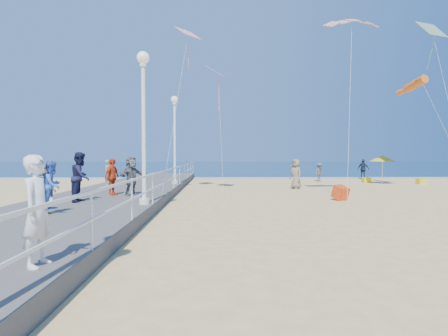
{
  "coord_description": "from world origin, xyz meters",
  "views": [
    {
      "loc": [
        -2.8,
        -12.27,
        2.1
      ],
      "look_at": [
        -2.5,
        2.0,
        1.6
      ],
      "focal_mm": 28.0,
      "sensor_mm": 36.0,
      "label": 1
    }
  ],
  "objects_px": {
    "spectator_6": "(108,173)",
    "beach_chair_left": "(366,180)",
    "spectator_3": "(112,177)",
    "beach_walker_c": "(296,174)",
    "toddler_held": "(52,185)",
    "spectator_1": "(47,188)",
    "spectator_5": "(131,176)",
    "beach_chair_right": "(421,181)",
    "beach_umbrella": "(382,158)",
    "woman_holding_toddler": "(38,211)",
    "beach_walker_a": "(320,172)",
    "lamp_post_far": "(175,130)",
    "spectator_7": "(81,177)",
    "beach_walker_b": "(363,169)",
    "box_kite": "(340,194)",
    "lamp_post_mid": "(144,111)"
  },
  "relations": [
    {
      "from": "spectator_6",
      "to": "beach_chair_left",
      "type": "relative_size",
      "value": 2.67
    },
    {
      "from": "spectator_3",
      "to": "beach_walker_c",
      "type": "distance_m",
      "value": 11.74
    },
    {
      "from": "toddler_held",
      "to": "spectator_1",
      "type": "distance_m",
      "value": 5.11
    },
    {
      "from": "spectator_5",
      "to": "spectator_6",
      "type": "bearing_deg",
      "value": 58.23
    },
    {
      "from": "toddler_held",
      "to": "beach_chair_right",
      "type": "relative_size",
      "value": 1.4
    },
    {
      "from": "spectator_1",
      "to": "toddler_held",
      "type": "bearing_deg",
      "value": -155.46
    },
    {
      "from": "spectator_3",
      "to": "beach_umbrella",
      "type": "distance_m",
      "value": 20.03
    },
    {
      "from": "woman_holding_toddler",
      "to": "beach_walker_a",
      "type": "relative_size",
      "value": 1.11
    },
    {
      "from": "beach_walker_c",
      "to": "beach_chair_left",
      "type": "height_order",
      "value": "beach_walker_c"
    },
    {
      "from": "beach_walker_a",
      "to": "lamp_post_far",
      "type": "bearing_deg",
      "value": 177.38
    },
    {
      "from": "spectator_7",
      "to": "beach_chair_left",
      "type": "xyz_separation_m",
      "value": [
        16.78,
        14.06,
        -1.12
      ]
    },
    {
      "from": "lamp_post_far",
      "to": "woman_holding_toddler",
      "type": "xyz_separation_m",
      "value": [
        -0.19,
        -15.89,
        -2.4
      ]
    },
    {
      "from": "spectator_6",
      "to": "toddler_held",
      "type": "bearing_deg",
      "value": -145.46
    },
    {
      "from": "woman_holding_toddler",
      "to": "beach_chair_right",
      "type": "relative_size",
      "value": 3.12
    },
    {
      "from": "beach_chair_right",
      "to": "spectator_5",
      "type": "bearing_deg",
      "value": -150.99
    },
    {
      "from": "spectator_1",
      "to": "beach_walker_a",
      "type": "xyz_separation_m",
      "value": [
        13.27,
        18.21,
        -0.39
      ]
    },
    {
      "from": "beach_walker_b",
      "to": "woman_holding_toddler",
      "type": "bearing_deg",
      "value": 106.16
    },
    {
      "from": "woman_holding_toddler",
      "to": "beach_chair_right",
      "type": "bearing_deg",
      "value": -36.9
    },
    {
      "from": "spectator_5",
      "to": "beach_chair_right",
      "type": "height_order",
      "value": "spectator_5"
    },
    {
      "from": "box_kite",
      "to": "lamp_post_mid",
      "type": "bearing_deg",
      "value": 177.5
    },
    {
      "from": "woman_holding_toddler",
      "to": "lamp_post_mid",
      "type": "bearing_deg",
      "value": 3.13
    },
    {
      "from": "spectator_1",
      "to": "spectator_5",
      "type": "distance_m",
      "value": 5.19
    },
    {
      "from": "spectator_7",
      "to": "beach_umbrella",
      "type": "relative_size",
      "value": 0.86
    },
    {
      "from": "spectator_1",
      "to": "beach_umbrella",
      "type": "bearing_deg",
      "value": -49.63
    },
    {
      "from": "spectator_5",
      "to": "spectator_7",
      "type": "bearing_deg",
      "value": 178.9
    },
    {
      "from": "lamp_post_mid",
      "to": "spectator_1",
      "type": "xyz_separation_m",
      "value": [
        -2.31,
        -2.19,
        -2.5
      ]
    },
    {
      "from": "beach_walker_b",
      "to": "spectator_7",
      "type": "bearing_deg",
      "value": 92.88
    },
    {
      "from": "spectator_3",
      "to": "spectator_5",
      "type": "distance_m",
      "value": 0.83
    },
    {
      "from": "spectator_1",
      "to": "beach_chair_left",
      "type": "height_order",
      "value": "spectator_1"
    },
    {
      "from": "spectator_3",
      "to": "lamp_post_far",
      "type": "bearing_deg",
      "value": 0.23
    },
    {
      "from": "lamp_post_mid",
      "to": "beach_walker_c",
      "type": "distance_m",
      "value": 12.6
    },
    {
      "from": "toddler_held",
      "to": "spectator_3",
      "type": "relative_size",
      "value": 0.48
    },
    {
      "from": "lamp_post_mid",
      "to": "woman_holding_toddler",
      "type": "distance_m",
      "value": 7.3
    },
    {
      "from": "beach_umbrella",
      "to": "box_kite",
      "type": "bearing_deg",
      "value": -124.46
    },
    {
      "from": "beach_chair_left",
      "to": "beach_chair_right",
      "type": "xyz_separation_m",
      "value": [
        3.52,
        -1.41,
        0.0
      ]
    },
    {
      "from": "spectator_3",
      "to": "spectator_5",
      "type": "bearing_deg",
      "value": -71.75
    },
    {
      "from": "toddler_held",
      "to": "beach_walker_b",
      "type": "height_order",
      "value": "toddler_held"
    },
    {
      "from": "spectator_7",
      "to": "beach_umbrella",
      "type": "xyz_separation_m",
      "value": [
        17.44,
        12.82,
        0.59
      ]
    },
    {
      "from": "beach_walker_a",
      "to": "beach_walker_c",
      "type": "bearing_deg",
      "value": -153.44
    },
    {
      "from": "lamp_post_mid",
      "to": "spectator_5",
      "type": "bearing_deg",
      "value": 111.68
    },
    {
      "from": "toddler_held",
      "to": "spectator_7",
      "type": "distance_m",
      "value": 7.87
    },
    {
      "from": "spectator_7",
      "to": "beach_chair_left",
      "type": "relative_size",
      "value": 3.34
    },
    {
      "from": "beach_chair_right",
      "to": "spectator_1",
      "type": "bearing_deg",
      "value": -142.28
    },
    {
      "from": "spectator_1",
      "to": "spectator_6",
      "type": "distance_m",
      "value": 10.06
    },
    {
      "from": "beach_walker_c",
      "to": "beach_chair_right",
      "type": "bearing_deg",
      "value": 80.22
    },
    {
      "from": "spectator_5",
      "to": "spectator_1",
      "type": "bearing_deg",
      "value": -161.93
    },
    {
      "from": "beach_chair_right",
      "to": "woman_holding_toddler",
      "type": "bearing_deg",
      "value": -131.61
    },
    {
      "from": "box_kite",
      "to": "beach_umbrella",
      "type": "distance_m",
      "value": 11.74
    },
    {
      "from": "spectator_3",
      "to": "beach_walker_b",
      "type": "relative_size",
      "value": 0.88
    },
    {
      "from": "spectator_6",
      "to": "box_kite",
      "type": "bearing_deg",
      "value": -87.07
    }
  ]
}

